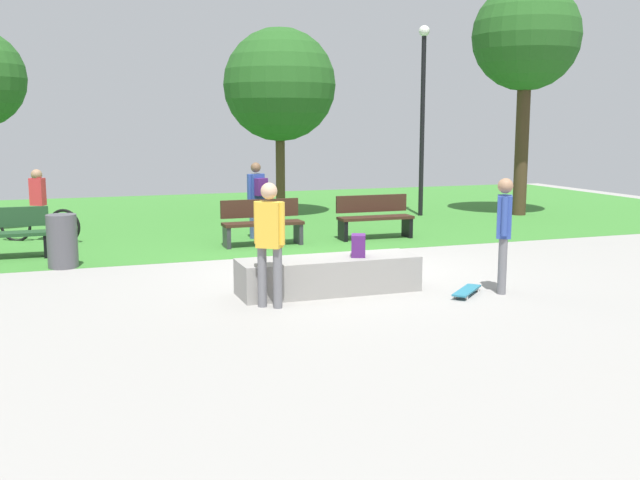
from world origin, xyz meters
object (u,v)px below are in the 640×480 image
park_bench_by_oak (374,216)px  tree_tall_oak (280,85)px  skater_performing_trick (504,227)px  cyclist_on_bicycle (39,211)px  concrete_ledge (328,275)px  lamp_post (423,104)px  skater_watching (269,236)px  pedestrian_with_backpack (257,193)px  tree_slender_maple (526,38)px  trash_bin (62,241)px  backpack_on_ledge (358,246)px  park_bench_near_path (2,232)px  park_bench_far_right (262,221)px  skateboard_by_ledge (467,291)px

park_bench_by_oak → tree_tall_oak: tree_tall_oak is taller
skater_performing_trick → cyclist_on_bicycle: (-6.38, 7.13, -0.33)m
concrete_ledge → lamp_post: (5.35, 7.56, 2.65)m
park_bench_by_oak → skater_watching: bearing=-126.5°
pedestrian_with_backpack → tree_slender_maple: bearing=11.8°
pedestrian_with_backpack → cyclist_on_bicycle: (-4.33, 1.05, -0.32)m
skater_watching → tree_slender_maple: 12.13m
lamp_post → trash_bin: bearing=-154.1°
backpack_on_ledge → tree_slender_maple: (7.45, 6.87, 3.89)m
park_bench_by_oak → cyclist_on_bicycle: (-6.65, 1.91, 0.15)m
park_bench_near_path → tree_tall_oak: (6.50, 4.37, 2.90)m
skater_performing_trick → pedestrian_with_backpack: 6.41m
cyclist_on_bicycle → pedestrian_with_backpack: bearing=-13.6°
park_bench_near_path → cyclist_on_bicycle: size_ratio=1.00×
trash_bin → cyclist_on_bicycle: 3.11m
park_bench_far_right → lamp_post: 6.59m
park_bench_by_oak → tree_slender_maple: tree_slender_maple is taller
park_bench_far_right → trash_bin: bearing=-163.8°
park_bench_near_path → park_bench_far_right: (4.78, -0.15, 0.00)m
park_bench_by_oak → pedestrian_with_backpack: (-2.32, 0.86, 0.47)m
concrete_ledge → lamp_post: 9.64m
skateboard_by_ledge → cyclist_on_bicycle: (-5.82, 7.11, 0.57)m
skateboard_by_ledge → pedestrian_with_backpack: bearing=103.7°
tree_slender_maple → pedestrian_with_backpack: bearing=-168.2°
backpack_on_ledge → skater_performing_trick: 2.09m
park_bench_by_oak → trash_bin: park_bench_by_oak is taller
backpack_on_ledge → skater_watching: bearing=-47.9°
park_bench_far_right → trash_bin: size_ratio=1.78×
park_bench_far_right → tree_slender_maple: bearing=18.0°
skater_performing_trick → tree_tall_oak: (-0.47, 9.66, 2.42)m
skateboard_by_ledge → park_bench_by_oak: (0.84, 5.20, 0.42)m
backpack_on_ledge → tree_tall_oak: tree_tall_oak is taller
park_bench_far_right → cyclist_on_bicycle: (-4.19, 1.98, 0.15)m
skater_performing_trick → park_bench_by_oak: skater_performing_trick is taller
tree_slender_maple → cyclist_on_bicycle: (-11.91, -0.53, -3.93)m
concrete_ledge → skateboard_by_ledge: 1.98m
park_bench_by_oak → trash_bin: (-6.22, -1.16, -0.03)m
skateboard_by_ledge → pedestrian_with_backpack: pedestrian_with_backpack is taller
pedestrian_with_backpack → cyclist_on_bicycle: size_ratio=1.00×
concrete_ledge → skater_performing_trick: bearing=-19.7°
backpack_on_ledge → pedestrian_with_backpack: (-0.13, 5.29, 0.29)m
trash_bin → park_bench_by_oak: bearing=10.6°
backpack_on_ledge → park_bench_by_oak: park_bench_by_oak is taller
cyclist_on_bicycle → tree_slender_maple: bearing=2.5°
lamp_post → cyclist_on_bicycle: (-9.38, -1.28, -2.28)m
park_bench_by_oak → skateboard_by_ledge: bearing=-99.2°
skater_performing_trick → trash_bin: size_ratio=1.83×
park_bench_far_right → pedestrian_with_backpack: pedestrian_with_backpack is taller
park_bench_far_right → trash_bin: (-3.76, -1.09, -0.03)m
tree_tall_oak → skateboard_by_ledge: bearing=-90.5°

